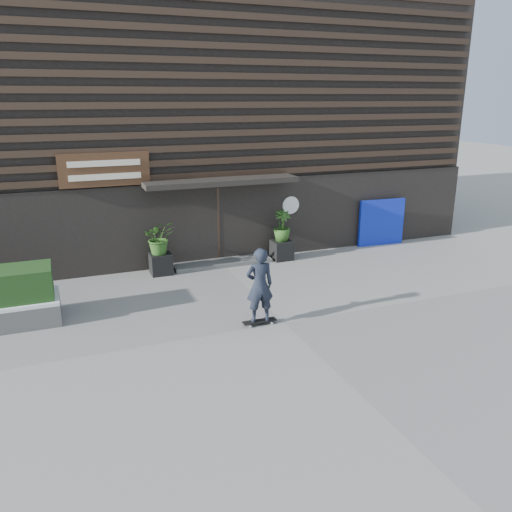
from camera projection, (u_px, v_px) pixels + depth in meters
name	position (u px, v px, depth m)	size (l,w,h in m)	color
ground	(284.00, 323.00, 11.62)	(80.00, 80.00, 0.00)	gray
entrance_step	(222.00, 262.00, 15.69)	(3.00, 0.80, 0.12)	#4E4E4C
planter_pot_left	(161.00, 264.00, 14.78)	(0.60, 0.60, 0.60)	black
bamboo_left	(159.00, 237.00, 14.55)	(0.86, 0.75, 0.96)	#2D591E
planter_pot_right	(282.00, 250.00, 16.11)	(0.60, 0.60, 0.60)	black
bamboo_right	(282.00, 226.00, 15.88)	(0.54, 0.54, 0.96)	#2D591E
blue_tarp	(381.00, 222.00, 17.57)	(1.68, 0.12, 1.57)	#0D1EB1
building	(176.00, 122.00, 19.30)	(18.00, 11.00, 8.00)	black
skateboarder	(260.00, 285.00, 11.27)	(0.78, 0.45, 1.78)	black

